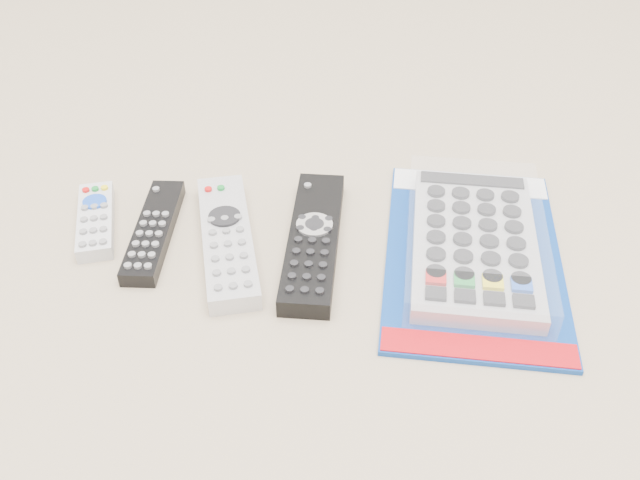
{
  "coord_description": "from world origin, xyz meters",
  "views": [
    {
      "loc": [
        0.02,
        -0.6,
        0.52
      ],
      "look_at": [
        0.05,
        0.01,
        0.01
      ],
      "focal_mm": 40.0,
      "sensor_mm": 36.0,
      "label": 1
    }
  ],
  "objects_px": {
    "remote_large_black": "(313,240)",
    "jumbo_remote_packaged": "(475,242)",
    "remote_small_grey": "(96,220)",
    "remote_slim_black": "(154,231)",
    "remote_silver_dvd": "(227,239)"
  },
  "relations": [
    {
      "from": "remote_silver_dvd",
      "to": "remote_large_black",
      "type": "relative_size",
      "value": 0.96
    },
    {
      "from": "remote_slim_black",
      "to": "remote_silver_dvd",
      "type": "xyz_separation_m",
      "value": [
        0.09,
        -0.02,
        0.0
      ]
    },
    {
      "from": "remote_small_grey",
      "to": "remote_large_black",
      "type": "relative_size",
      "value": 0.58
    },
    {
      "from": "remote_small_grey",
      "to": "remote_large_black",
      "type": "bearing_deg",
      "value": -20.99
    },
    {
      "from": "remote_slim_black",
      "to": "remote_small_grey",
      "type": "bearing_deg",
      "value": 166.85
    },
    {
      "from": "remote_silver_dvd",
      "to": "remote_large_black",
      "type": "height_order",
      "value": "same"
    },
    {
      "from": "remote_small_grey",
      "to": "remote_large_black",
      "type": "xyz_separation_m",
      "value": [
        0.25,
        -0.05,
        0.0
      ]
    },
    {
      "from": "remote_small_grey",
      "to": "remote_large_black",
      "type": "height_order",
      "value": "remote_large_black"
    },
    {
      "from": "remote_slim_black",
      "to": "remote_silver_dvd",
      "type": "bearing_deg",
      "value": -9.61
    },
    {
      "from": "remote_silver_dvd",
      "to": "remote_large_black",
      "type": "xyz_separation_m",
      "value": [
        0.1,
        -0.01,
        0.0
      ]
    },
    {
      "from": "remote_large_black",
      "to": "jumbo_remote_packaged",
      "type": "height_order",
      "value": "jumbo_remote_packaged"
    },
    {
      "from": "remote_large_black",
      "to": "remote_small_grey",
      "type": "bearing_deg",
      "value": 176.27
    },
    {
      "from": "remote_small_grey",
      "to": "remote_silver_dvd",
      "type": "xyz_separation_m",
      "value": [
        0.16,
        -0.04,
        0.0
      ]
    },
    {
      "from": "remote_small_grey",
      "to": "remote_slim_black",
      "type": "xyz_separation_m",
      "value": [
        0.07,
        -0.02,
        -0.0
      ]
    },
    {
      "from": "remote_small_grey",
      "to": "remote_slim_black",
      "type": "distance_m",
      "value": 0.07
    }
  ]
}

